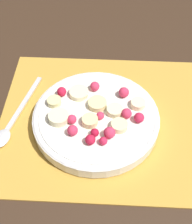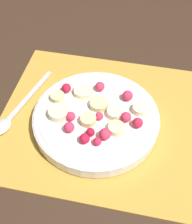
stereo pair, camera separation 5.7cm
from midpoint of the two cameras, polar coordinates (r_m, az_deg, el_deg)
name	(u,v)px [view 2 (the right image)]	position (r m, az deg, el deg)	size (l,w,h in m)	color
ground_plane	(110,121)	(0.61, 5.34, -1.88)	(3.00, 3.00, 0.00)	#382619
placemat	(110,120)	(0.61, 5.36, -1.71)	(0.43, 0.35, 0.01)	gold
fruit_bowl	(96,117)	(0.59, 2.78, -1.18)	(0.24, 0.24, 0.05)	white
spoon	(12,115)	(0.62, -12.56, -0.70)	(0.07, 0.19, 0.01)	silver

